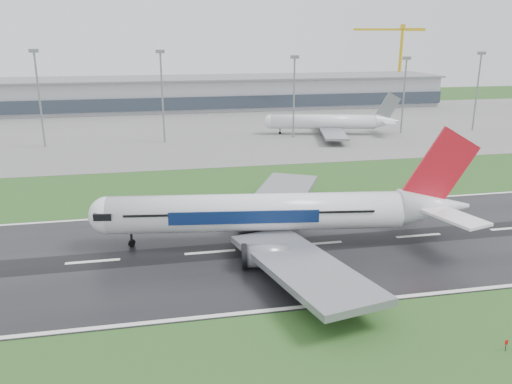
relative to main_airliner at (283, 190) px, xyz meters
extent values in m
plane|color=#224A1B|center=(6.40, -1.73, -10.32)|extent=(520.00, 520.00, 0.00)
cube|color=black|center=(6.40, -1.73, -10.27)|extent=(400.00, 45.00, 0.10)
cube|color=slate|center=(6.40, 123.27, -10.28)|extent=(400.00, 130.00, 0.08)
cube|color=gray|center=(6.40, 183.27, -2.82)|extent=(240.00, 36.00, 15.00)
cylinder|color=gray|center=(-58.55, 98.27, 5.24)|extent=(0.64, 0.64, 31.13)
cylinder|color=gray|center=(-18.34, 98.27, 4.99)|extent=(0.64, 0.64, 30.63)
cylinder|color=gray|center=(28.80, 98.27, 3.90)|extent=(0.64, 0.64, 28.45)
cylinder|color=gray|center=(71.97, 98.27, 3.50)|extent=(0.64, 0.64, 27.65)
cylinder|color=gray|center=(102.71, 98.27, 4.30)|extent=(0.64, 0.64, 29.23)
camera|label=1|loc=(-22.36, -86.87, 26.94)|focal=36.64mm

